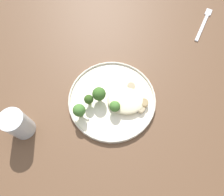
# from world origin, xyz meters

# --- Properties ---
(ground) EXTENTS (6.00, 6.00, 0.00)m
(ground) POSITION_xyz_m (0.00, 0.00, 0.00)
(ground) COLOR #47423D
(wooden_dining_table) EXTENTS (1.40, 1.00, 0.74)m
(wooden_dining_table) POSITION_xyz_m (0.00, 0.00, 0.66)
(wooden_dining_table) COLOR brown
(wooden_dining_table) RESTS_ON ground
(dinner_plate) EXTENTS (0.29, 0.29, 0.02)m
(dinner_plate) POSITION_xyz_m (0.04, 0.03, 0.75)
(dinner_plate) COLOR beige
(dinner_plate) RESTS_ON wooden_dining_table
(noodle_bed) EXTENTS (0.12, 0.10, 0.03)m
(noodle_bed) POSITION_xyz_m (-0.01, 0.03, 0.76)
(noodle_bed) COLOR beige
(noodle_bed) RESTS_ON dinner_plate
(seared_scallop_tilted_round) EXTENTS (0.03, 0.03, 0.02)m
(seared_scallop_tilted_round) POSITION_xyz_m (-0.01, 0.02, 0.76)
(seared_scallop_tilted_round) COLOR #DBB77A
(seared_scallop_tilted_round) RESTS_ON dinner_plate
(seared_scallop_right_edge) EXTENTS (0.03, 0.03, 0.02)m
(seared_scallop_right_edge) POSITION_xyz_m (-0.07, 0.04, 0.76)
(seared_scallop_right_edge) COLOR #DBB77A
(seared_scallop_right_edge) RESTS_ON dinner_plate
(seared_scallop_rear_pale) EXTENTS (0.03, 0.03, 0.01)m
(seared_scallop_rear_pale) POSITION_xyz_m (-0.03, 0.06, 0.76)
(seared_scallop_rear_pale) COLOR #E5C689
(seared_scallop_rear_pale) RESTS_ON dinner_plate
(seared_scallop_tiny_bay) EXTENTS (0.03, 0.03, 0.01)m
(seared_scallop_tiny_bay) POSITION_xyz_m (0.02, 0.01, 0.76)
(seared_scallop_tiny_bay) COLOR #E5C689
(seared_scallop_tiny_bay) RESTS_ON dinner_plate
(seared_scallop_on_noodles) EXTENTS (0.03, 0.03, 0.01)m
(seared_scallop_on_noodles) POSITION_xyz_m (-0.06, 0.06, 0.76)
(seared_scallop_on_noodles) COLOR beige
(seared_scallop_on_noodles) RESTS_ON dinner_plate
(seared_scallop_left_edge) EXTENTS (0.03, 0.03, 0.02)m
(seared_scallop_left_edge) POSITION_xyz_m (-0.02, -0.02, 0.76)
(seared_scallop_left_edge) COLOR beige
(seared_scallop_left_edge) RESTS_ON dinner_plate
(seared_scallop_front_small) EXTENTS (0.02, 0.02, 0.02)m
(seared_scallop_front_small) POSITION_xyz_m (-0.00, 0.06, 0.76)
(seared_scallop_front_small) COLOR #DBB77A
(seared_scallop_front_small) RESTS_ON dinner_plate
(broccoli_floret_small_sprig) EXTENTS (0.03, 0.03, 0.05)m
(broccoli_floret_small_sprig) POSITION_xyz_m (0.02, 0.06, 0.78)
(broccoli_floret_small_sprig) COLOR #89A356
(broccoli_floret_small_sprig) RESTS_ON dinner_plate
(broccoli_floret_front_edge) EXTENTS (0.04, 0.04, 0.06)m
(broccoli_floret_front_edge) POSITION_xyz_m (0.08, 0.03, 0.79)
(broccoli_floret_front_edge) COLOR #89A356
(broccoli_floret_front_edge) RESTS_ON dinner_plate
(broccoli_floret_right_tilted) EXTENTS (0.04, 0.04, 0.06)m
(broccoli_floret_right_tilted) POSITION_xyz_m (0.13, 0.09, 0.79)
(broccoli_floret_right_tilted) COLOR #7A994C
(broccoli_floret_right_tilted) RESTS_ON dinner_plate
(broccoli_floret_split_head) EXTENTS (0.03, 0.03, 0.05)m
(broccoli_floret_split_head) POSITION_xyz_m (0.11, 0.05, 0.78)
(broccoli_floret_split_head) COLOR #89A356
(broccoli_floret_split_head) RESTS_ON dinner_plate
(onion_sliver_long_sliver) EXTENTS (0.04, 0.02, 0.00)m
(onion_sliver_long_sliver) POSITION_xyz_m (0.12, 0.09, 0.75)
(onion_sliver_long_sliver) COLOR silver
(onion_sliver_long_sliver) RESTS_ON dinner_plate
(onion_sliver_short_strip) EXTENTS (0.02, 0.04, 0.00)m
(onion_sliver_short_strip) POSITION_xyz_m (0.08, 0.03, 0.75)
(onion_sliver_short_strip) COLOR silver
(onion_sliver_short_strip) RESTS_ON dinner_plate
(water_glass) EXTENTS (0.07, 0.07, 0.10)m
(water_glass) POSITION_xyz_m (0.31, 0.14, 0.78)
(water_glass) COLOR silver
(water_glass) RESTS_ON wooden_dining_table
(dinner_fork) EXTENTS (0.09, 0.18, 0.00)m
(dinner_fork) POSITION_xyz_m (-0.31, -0.33, 0.74)
(dinner_fork) COLOR silver
(dinner_fork) RESTS_ON wooden_dining_table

